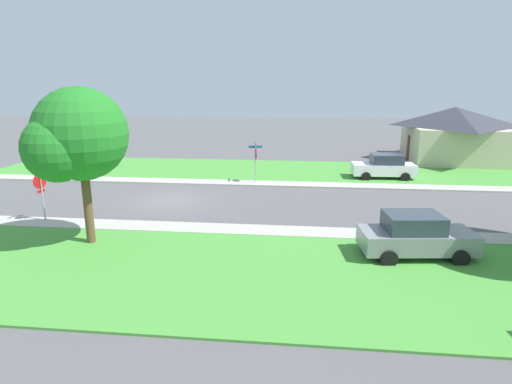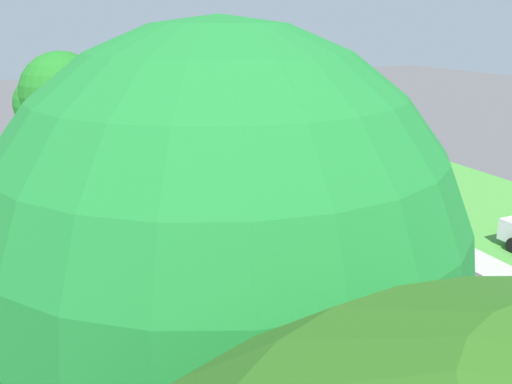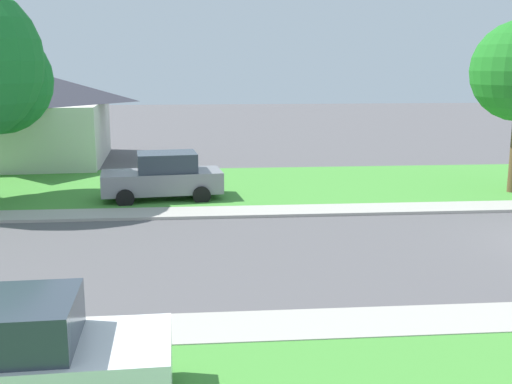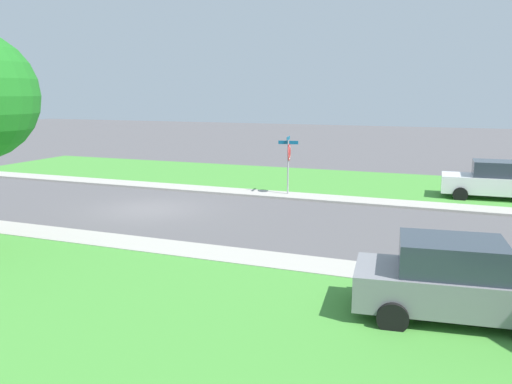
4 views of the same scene
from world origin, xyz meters
name	(u,v)px [view 3 (image 3 of 4)]	position (x,y,z in m)	size (l,w,h in m)	color
sidewalk_east	(160,213)	(4.70, 12.00, 0.05)	(1.40, 56.00, 0.10)	#ADA89E
lawn_east	(167,186)	(9.40, 12.00, 0.04)	(8.00, 56.00, 0.08)	#479338
sidewalk_west	(129,332)	(-4.70, 12.00, 0.05)	(1.40, 56.00, 0.10)	#ADA89E
car_grey_far_down_street	(163,177)	(6.97, 11.99, 0.87)	(2.42, 4.48, 1.76)	gray
car_white_driveway_right	(13,360)	(-7.34, 13.29, 0.87)	(2.18, 4.37, 1.76)	white
house_right_setback	(29,115)	(16.66, 19.15, 2.38)	(9.44, 8.32, 4.60)	silver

